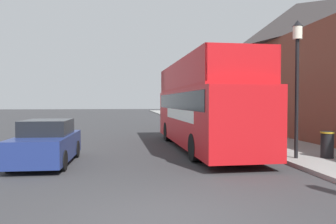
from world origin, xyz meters
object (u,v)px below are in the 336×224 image
(parked_car_far_side, at_px, (47,143))
(lamp_post_second, at_px, (234,78))
(lamp_post_nearest, at_px, (297,64))
(tour_bus, at_px, (201,111))
(parked_car_ahead_of_bus, at_px, (188,123))
(litter_bin, at_px, (327,144))

(parked_car_far_side, xyz_separation_m, lamp_post_second, (8.86, 6.38, 2.81))
(lamp_post_nearest, bearing_deg, tour_bus, 124.83)
(lamp_post_nearest, relative_size, lamp_post_second, 0.99)
(parked_car_ahead_of_bus, xyz_separation_m, lamp_post_nearest, (1.69, -11.69, 2.82))
(parked_car_far_side, height_order, lamp_post_nearest, lamp_post_nearest)
(tour_bus, height_order, lamp_post_second, lamp_post_second)
(parked_car_ahead_of_bus, height_order, lamp_post_second, lamp_post_second)
(lamp_post_nearest, relative_size, litter_bin, 5.15)
(parked_car_far_side, distance_m, litter_bin, 9.94)
(parked_car_ahead_of_bus, bearing_deg, parked_car_far_side, -126.17)
(lamp_post_second, distance_m, litter_bin, 7.83)
(litter_bin, bearing_deg, parked_car_ahead_of_bus, 103.53)
(parked_car_ahead_of_bus, height_order, lamp_post_nearest, lamp_post_nearest)
(litter_bin, bearing_deg, lamp_post_second, 98.24)
(parked_car_ahead_of_bus, xyz_separation_m, litter_bin, (2.83, -11.77, -0.04))
(tour_bus, relative_size, parked_car_ahead_of_bus, 2.58)
(parked_car_far_side, height_order, lamp_post_second, lamp_post_second)
(parked_car_ahead_of_bus, height_order, parked_car_far_side, parked_car_far_side)
(lamp_post_nearest, distance_m, litter_bin, 3.08)
(parked_car_far_side, xyz_separation_m, lamp_post_nearest, (8.76, -0.75, 2.79))
(tour_bus, bearing_deg, lamp_post_second, 49.85)
(parked_car_ahead_of_bus, height_order, litter_bin, parked_car_ahead_of_bus)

